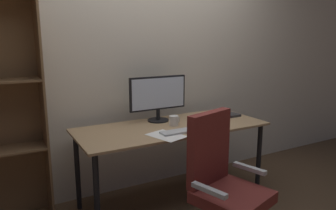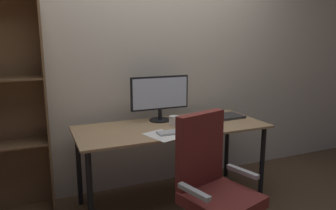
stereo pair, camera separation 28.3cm
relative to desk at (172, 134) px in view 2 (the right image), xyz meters
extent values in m
plane|color=#4C3826|center=(0.00, 0.00, -0.66)|extent=(12.00, 12.00, 0.00)
cube|color=beige|center=(0.00, 0.52, 0.64)|extent=(6.40, 0.10, 2.60)
cube|color=tan|center=(0.00, 0.00, 0.07)|extent=(1.70, 0.71, 0.02)
cylinder|color=black|center=(-0.79, -0.29, -0.30)|extent=(0.04, 0.04, 0.72)
cylinder|color=black|center=(0.79, -0.29, -0.30)|extent=(0.04, 0.04, 0.72)
cylinder|color=black|center=(-0.79, 0.29, -0.30)|extent=(0.04, 0.04, 0.72)
cylinder|color=black|center=(0.79, 0.29, -0.30)|extent=(0.04, 0.04, 0.72)
cylinder|color=black|center=(-0.03, 0.21, 0.09)|extent=(0.20, 0.20, 0.01)
cylinder|color=black|center=(-0.03, 0.21, 0.14)|extent=(0.04, 0.04, 0.10)
cube|color=black|center=(-0.03, 0.21, 0.35)|extent=(0.57, 0.03, 0.31)
cube|color=silver|center=(-0.03, 0.20, 0.35)|extent=(0.54, 0.01, 0.28)
cube|color=#B7BABC|center=(-0.07, -0.21, 0.09)|extent=(0.29, 0.11, 0.02)
cube|color=black|center=(0.12, -0.19, 0.10)|extent=(0.07, 0.10, 0.03)
cylinder|color=white|center=(0.02, 0.00, 0.12)|extent=(0.08, 0.08, 0.09)
cube|color=white|center=(0.07, 0.00, 0.13)|extent=(0.02, 0.01, 0.05)
cube|color=#2D2D30|center=(0.62, 0.07, 0.09)|extent=(0.33, 0.24, 0.02)
cube|color=white|center=(-0.19, -0.24, 0.08)|extent=(0.29, 0.34, 0.00)
cube|color=maroon|center=(-0.02, -0.87, -0.21)|extent=(0.55, 0.55, 0.08)
cube|color=maroon|center=(-0.08, -0.67, 0.09)|extent=(0.40, 0.18, 0.52)
cube|color=#B7BABC|center=(-0.25, -0.92, -0.08)|extent=(0.11, 0.26, 0.03)
cube|color=#B7BABC|center=(0.21, -0.78, -0.08)|extent=(0.11, 0.26, 0.03)
cube|color=brown|center=(-1.03, 0.31, 0.26)|extent=(0.02, 0.28, 1.83)
cube|color=brown|center=(-1.36, 0.45, 0.26)|extent=(0.69, 0.01, 1.83)
cube|color=brown|center=(-1.36, 0.31, -0.02)|extent=(0.65, 0.26, 0.02)
camera|label=1|loc=(-1.37, -2.40, 0.85)|focal=34.16mm
camera|label=2|loc=(-1.11, -2.53, 0.85)|focal=34.16mm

